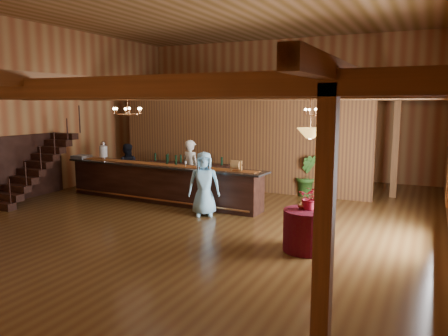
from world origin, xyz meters
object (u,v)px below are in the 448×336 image
at_px(tasting_bar, 161,183).
at_px(staff_second, 127,168).
at_px(raffle_drum, 236,165).
at_px(chandelier_right, 320,112).
at_px(pendant_lamp, 310,133).
at_px(round_table, 307,230).
at_px(beverage_dispenser, 103,151).
at_px(chandelier_left, 128,111).
at_px(guest, 204,184).
at_px(backbar_shelf, 187,175).
at_px(bartender, 191,169).
at_px(floor_plant, 308,175).

distance_m(tasting_bar, staff_second, 2.09).
xyz_separation_m(raffle_drum, chandelier_right, (2.03, 0.88, 1.44)).
bearing_deg(chandelier_right, pendant_lamp, -79.87).
distance_m(round_table, chandelier_right, 3.95).
distance_m(beverage_dispenser, round_table, 8.05).
distance_m(chandelier_left, chandelier_right, 5.17).
height_order(round_table, chandelier_left, chandelier_left).
bearing_deg(staff_second, guest, 126.19).
height_order(beverage_dispenser, guest, beverage_dispenser).
xyz_separation_m(tasting_bar, backbar_shelf, (-0.44, 2.34, -0.14)).
height_order(bartender, floor_plant, bartender).
xyz_separation_m(chandelier_left, guest, (2.13, 0.39, -1.92)).
relative_size(tasting_bar, pendant_lamp, 7.66).
distance_m(staff_second, guest, 4.23).
distance_m(bartender, guest, 2.21).
distance_m(backbar_shelf, pendant_lamp, 7.64).
height_order(raffle_drum, round_table, raffle_drum).
bearing_deg(tasting_bar, pendant_lamp, -22.11).
bearing_deg(chandelier_left, tasting_bar, 82.18).
bearing_deg(beverage_dispenser, bartender, 12.20).
relative_size(bartender, guest, 1.07).
height_order(staff_second, floor_plant, staff_second).
relative_size(chandelier_left, floor_plant, 0.59).
xyz_separation_m(tasting_bar, chandelier_right, (4.61, 0.68, 2.18)).
relative_size(chandelier_right, bartender, 0.43).
distance_m(raffle_drum, pendant_lamp, 3.60).
relative_size(tasting_bar, floor_plant, 5.10).
relative_size(tasting_bar, bartender, 3.74).
distance_m(tasting_bar, guest, 2.17).
bearing_deg(floor_plant, beverage_dispenser, -157.99).
bearing_deg(staff_second, beverage_dispenser, 24.33).
bearing_deg(backbar_shelf, round_table, -46.89).
xyz_separation_m(chandelier_right, staff_second, (-6.52, 0.14, -1.94)).
bearing_deg(chandelier_right, chandelier_left, -157.77).
bearing_deg(guest, raffle_drum, 21.02).
relative_size(backbar_shelf, chandelier_right, 3.89).
bearing_deg(pendant_lamp, staff_second, 155.13).
relative_size(round_table, pendant_lamp, 1.09).
distance_m(backbar_shelf, floor_plant, 4.28).
bearing_deg(round_table, beverage_dispenser, 160.58).
height_order(staff_second, guest, guest).
bearing_deg(raffle_drum, staff_second, 167.15).
xyz_separation_m(backbar_shelf, pendant_lamp, (5.61, -4.80, 1.96)).
xyz_separation_m(beverage_dispenser, guest, (4.32, -1.08, -0.57)).
relative_size(raffle_drum, staff_second, 0.21).
height_order(tasting_bar, guest, guest).
xyz_separation_m(beverage_dispenser, pendant_lamp, (7.53, -2.65, 0.97)).
bearing_deg(staff_second, tasting_bar, 126.80).
bearing_deg(beverage_dispenser, staff_second, 54.26).
distance_m(beverage_dispenser, bartender, 3.05).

